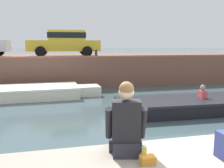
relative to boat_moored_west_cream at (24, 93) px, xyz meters
The scene contains 10 objects.
ground_plane 4.67m from the boat_moored_west_cream, 43.92° to the right, with size 400.00×400.00×0.00m, color #3D5156.
far_quay_wall 5.98m from the boat_moored_west_cream, 55.66° to the left, with size 60.00×6.00×1.73m, color brown.
far_wall_coping 4.20m from the boat_moored_west_cream, 31.19° to the left, with size 60.00×0.24×0.08m, color #925F4C.
boat_moored_west_cream is the anchor object (origin of this frame).
motorboat_passing 7.20m from the boat_moored_west_cream, 32.16° to the right, with size 5.82×2.08×0.98m.
car_left_inner_yellow 5.04m from the boat_moored_west_cream, 62.09° to the left, with size 4.34×1.96×1.54m.
mooring_bollard_mid 4.62m from the boat_moored_west_cream, 30.21° to the left, with size 0.15×0.15×0.45m.
person_seated_left 9.07m from the boat_moored_west_cream, 75.61° to the right, with size 0.58×0.59×0.97m.
bottle_drink 9.34m from the boat_moored_west_cream, 75.07° to the right, with size 0.06×0.06×0.20m.
snack_bag 9.42m from the boat_moored_west_cream, 75.13° to the right, with size 0.18×0.12×0.10m, color orange.
Camera 1 is at (-2.01, -3.34, 2.38)m, focal length 40.00 mm.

